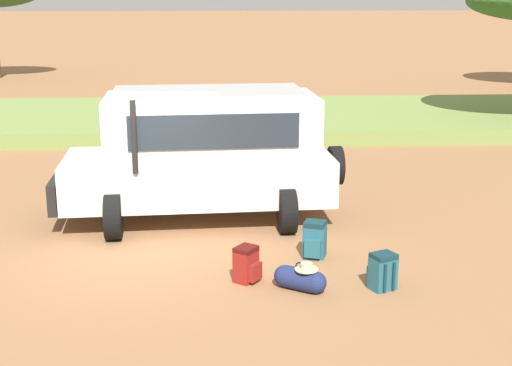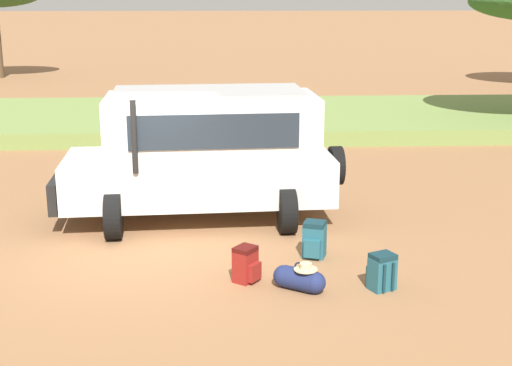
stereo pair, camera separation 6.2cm
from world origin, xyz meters
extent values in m
plane|color=#936642|center=(0.00, 0.00, 0.00)|extent=(320.00, 320.00, 0.00)
cube|color=olive|center=(0.00, 11.33, 0.22)|extent=(120.00, 7.00, 0.44)
cube|color=silver|center=(0.99, 1.54, 0.82)|extent=(5.00, 2.17, 0.84)
cube|color=silver|center=(1.24, 1.56, 1.79)|extent=(3.92, 2.00, 1.10)
cube|color=#232D38|center=(-0.28, 1.47, 1.74)|extent=(0.15, 1.56, 0.77)
cube|color=#232D38|center=(1.29, 0.66, 1.84)|extent=(2.94, 0.20, 0.60)
cube|color=#232D38|center=(1.19, 2.46, 1.84)|extent=(2.94, 0.20, 0.60)
cube|color=#B7B7B7|center=(1.19, 1.55, 2.39)|extent=(3.52, 1.90, 0.10)
cube|color=black|center=(-1.57, 1.40, 0.65)|extent=(0.25, 1.62, 0.56)
cylinder|color=black|center=(-0.05, 0.51, 1.79)|extent=(0.10, 0.10, 1.25)
cylinder|color=black|center=(-0.47, 0.49, 0.40)|extent=(0.32, 0.81, 0.80)
cylinder|color=black|center=(-0.58, 2.43, 0.40)|extent=(0.32, 0.81, 0.80)
cylinder|color=black|center=(2.56, 0.66, 0.40)|extent=(0.32, 0.81, 0.80)
cylinder|color=black|center=(2.45, 2.60, 0.40)|extent=(0.32, 0.81, 0.80)
cylinder|color=black|center=(3.58, 1.69, 0.97)|extent=(0.26, 0.75, 0.74)
cube|color=maroon|center=(1.74, -1.51, 0.24)|extent=(0.40, 0.42, 0.47)
cube|color=maroon|center=(1.87, -1.61, 0.18)|extent=(0.22, 0.25, 0.26)
cube|color=#4D100E|center=(1.74, -1.51, 0.50)|extent=(0.40, 0.42, 0.07)
cylinder|color=#4D100E|center=(1.67, -1.36, 0.24)|extent=(0.04, 0.04, 0.40)
cylinder|color=#4D100E|center=(1.58, -1.48, 0.24)|extent=(0.04, 0.04, 0.40)
cube|color=#235B6B|center=(2.89, -0.56, 0.27)|extent=(0.42, 0.39, 0.53)
cube|color=#235B6B|center=(2.83, -0.73, 0.20)|extent=(0.27, 0.16, 0.29)
cube|color=#13323A|center=(2.89, -0.56, 0.56)|extent=(0.41, 0.40, 0.07)
cylinder|color=#13323A|center=(3.02, -0.42, 0.27)|extent=(0.04, 0.04, 0.45)
cylinder|color=#13323A|center=(2.87, -0.37, 0.27)|extent=(0.04, 0.04, 0.45)
cube|color=#235B6B|center=(3.69, -1.92, 0.24)|extent=(0.43, 0.39, 0.48)
cube|color=#235B6B|center=(3.62, -1.76, 0.18)|extent=(0.27, 0.18, 0.26)
cube|color=#13323A|center=(3.69, -1.92, 0.51)|extent=(0.42, 0.39, 0.07)
cylinder|color=#13323A|center=(3.69, -2.09, 0.24)|extent=(0.04, 0.04, 0.41)
cylinder|color=#13323A|center=(3.83, -2.02, 0.24)|extent=(0.04, 0.04, 0.41)
cylinder|color=navy|center=(2.50, -1.87, 0.16)|extent=(0.59, 0.54, 0.32)
sphere|color=navy|center=(2.71, -2.01, 0.16)|extent=(0.32, 0.32, 0.32)
sphere|color=navy|center=(2.30, -1.74, 0.16)|extent=(0.32, 0.32, 0.32)
torus|color=#121834|center=(2.50, -1.87, 0.34)|extent=(0.15, 0.11, 0.16)
cylinder|color=beige|center=(2.59, -1.93, 0.33)|extent=(0.34, 0.34, 0.02)
cylinder|color=beige|center=(2.59, -1.93, 0.38)|extent=(0.17, 0.17, 0.09)
camera|label=1|loc=(1.35, -11.34, 4.14)|focal=50.00mm
camera|label=2|loc=(1.41, -11.35, 4.14)|focal=50.00mm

